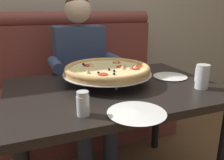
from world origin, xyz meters
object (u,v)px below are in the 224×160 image
at_px(pizza, 107,70).
at_px(booth_bench, 79,92).
at_px(dining_table, 114,102).
at_px(shaker_parmesan, 200,75).
at_px(diner_main, 83,66).
at_px(plate_near_left, 137,111).
at_px(plate_near_right, 170,76).
at_px(drinking_glass, 202,78).
at_px(shaker_pepper_flakes, 83,105).

bearing_deg(pizza, booth_bench, 89.56).
height_order(booth_bench, dining_table, booth_bench).
xyz_separation_m(booth_bench, shaker_parmesan, (0.53, -0.98, 0.37)).
height_order(diner_main, plate_near_left, diner_main).
xyz_separation_m(plate_near_right, drinking_glass, (0.03, -0.25, 0.05)).
distance_m(pizza, shaker_pepper_flakes, 0.46).
xyz_separation_m(shaker_pepper_flakes, plate_near_left, (0.21, -0.07, -0.03)).
distance_m(dining_table, drinking_glass, 0.51).
bearing_deg(booth_bench, drinking_glass, -67.77).
xyz_separation_m(dining_table, shaker_pepper_flakes, (-0.26, -0.29, 0.14)).
bearing_deg(plate_near_right, pizza, 174.44).
distance_m(booth_bench, shaker_parmesan, 1.17).
height_order(booth_bench, plate_near_right, booth_bench).
bearing_deg(diner_main, shaker_pepper_flakes, -104.69).
bearing_deg(drinking_glass, pizza, 146.83).
height_order(dining_table, plate_near_right, plate_near_right).
distance_m(diner_main, shaker_parmesan, 0.90).
height_order(pizza, plate_near_right, pizza).
xyz_separation_m(booth_bench, plate_near_left, (-0.05, -1.25, 0.34)).
bearing_deg(drinking_glass, dining_table, 155.40).
xyz_separation_m(booth_bench, shaker_pepper_flakes, (-0.26, -1.18, 0.37)).
xyz_separation_m(dining_table, pizza, (-0.01, 0.09, 0.17)).
relative_size(pizza, drinking_glass, 3.88).
relative_size(shaker_parmesan, plate_near_right, 0.46).
relative_size(pizza, plate_near_right, 2.41).
bearing_deg(shaker_parmesan, plate_near_left, -154.48).
bearing_deg(drinking_glass, booth_bench, 112.23).
distance_m(plate_near_left, drinking_glass, 0.52).
bearing_deg(dining_table, diner_main, 91.90).
distance_m(dining_table, shaker_parmesan, 0.55).
bearing_deg(shaker_parmesan, drinking_glass, -126.53).
bearing_deg(dining_table, plate_near_left, -97.20).
distance_m(shaker_pepper_flakes, plate_near_right, 0.76).
relative_size(dining_table, pizza, 2.25).
distance_m(booth_bench, dining_table, 0.92).
bearing_deg(drinking_glass, shaker_parmesan, 53.47).
relative_size(diner_main, pizza, 2.41).
relative_size(dining_table, drinking_glass, 8.73).
bearing_deg(plate_near_left, pizza, 84.98).
distance_m(booth_bench, plate_near_left, 1.30).
xyz_separation_m(plate_near_left, drinking_glass, (0.49, 0.16, 0.05)).
bearing_deg(shaker_pepper_flakes, diner_main, 75.31).
relative_size(plate_near_left, drinking_glass, 1.87).
xyz_separation_m(shaker_parmesan, shaker_pepper_flakes, (-0.79, -0.20, 0.00)).
bearing_deg(plate_near_right, shaker_parmesan, -51.61).
bearing_deg(shaker_pepper_flakes, shaker_parmesan, 14.36).
bearing_deg(plate_near_right, booth_bench, 116.50).
bearing_deg(diner_main, plate_near_right, -52.51).
height_order(booth_bench, pizza, booth_bench).
bearing_deg(pizza, drinking_glass, -33.17).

